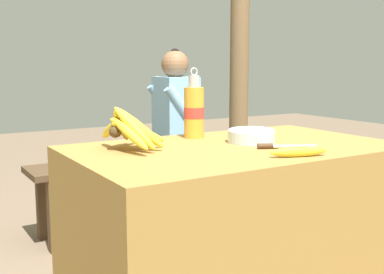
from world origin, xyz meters
name	(u,v)px	position (x,y,z in m)	size (l,w,h in m)	color
market_counter	(234,236)	(0.00, 0.00, 0.36)	(1.21, 0.73, 0.71)	olive
banana_bunch_ripe	(129,129)	(-0.37, 0.13, 0.79)	(0.21, 0.34, 0.17)	#4C381E
serving_bowl	(251,135)	(0.10, 0.04, 0.74)	(0.19, 0.19, 0.05)	silver
water_bottle	(194,111)	(-0.03, 0.25, 0.82)	(0.08, 0.08, 0.29)	gold
loose_banana_front	(299,152)	(0.05, -0.28, 0.73)	(0.20, 0.09, 0.04)	yellow
knife	(278,146)	(0.10, -0.13, 0.72)	(0.21, 0.12, 0.02)	#BCBCC1
wooden_bench	(146,170)	(0.22, 1.22, 0.36)	(1.43, 0.32, 0.44)	#4C3823
seated_vendor	(168,125)	(0.36, 1.19, 0.64)	(0.44, 0.41, 1.11)	#473828
banana_bunch_green	(90,153)	(-0.14, 1.21, 0.50)	(0.19, 0.29, 0.14)	#4C381E
support_post_far	(240,28)	(1.18, 1.56, 1.29)	(0.14, 0.14, 2.58)	brown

